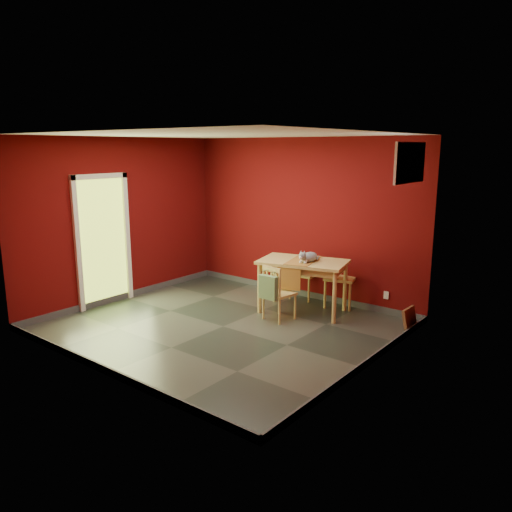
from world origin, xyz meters
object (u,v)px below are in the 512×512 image
Objects in this scene: dining_table at (303,267)px; chair_far_left at (306,271)px; chair_far_right at (341,275)px; cat at (309,255)px; picture_frame at (410,320)px; tote_bag at (268,287)px; chair_near at (278,292)px.

chair_far_left reaches higher than dining_table.
chair_far_left is 0.91× the size of chair_far_right.
cat is 1.73m from picture_frame.
cat is (0.22, 0.73, 0.38)m from tote_bag.
chair_far_left reaches higher than chair_near.
dining_table is 3.55× the size of tote_bag.
chair_near is (-0.09, -0.55, -0.29)m from dining_table.
chair_far_right is 1.48m from tote_bag.
dining_table is 1.76m from picture_frame.
picture_frame is at bearing -13.13° from chair_far_left.
cat is (0.21, 0.52, 0.50)m from chair_near.
dining_table is at bearing 80.95° from chair_near.
dining_table is at bearing -60.97° from chair_far_left.
cat is (0.12, -0.02, 0.21)m from dining_table.
chair_near reaches higher than tote_bag.
picture_frame is (1.75, 0.74, -0.26)m from chair_near.
chair_far_left is 1.08× the size of chair_near.
picture_frame is at bearing -19.20° from chair_far_right.
chair_far_left is at bearing 103.22° from chair_near.
dining_table is 0.63m from chair_near.
picture_frame is (1.66, 0.20, -0.55)m from dining_table.
tote_bag is at bearing -97.99° from dining_table.
dining_table is 0.24m from cat.
cat is at bearing -105.66° from chair_far_right.
cat is (0.49, -0.69, 0.47)m from chair_far_left.
picture_frame is (1.77, 0.95, -0.37)m from tote_bag.
dining_table is at bearing 166.04° from cat.
chair_far_right is at bearing 160.80° from picture_frame.
chair_far_right is 1.47m from picture_frame.
chair_near is 1.92m from picture_frame.
chair_far_right is 1.19× the size of chair_near.
tote_bag is 0.85m from cat.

